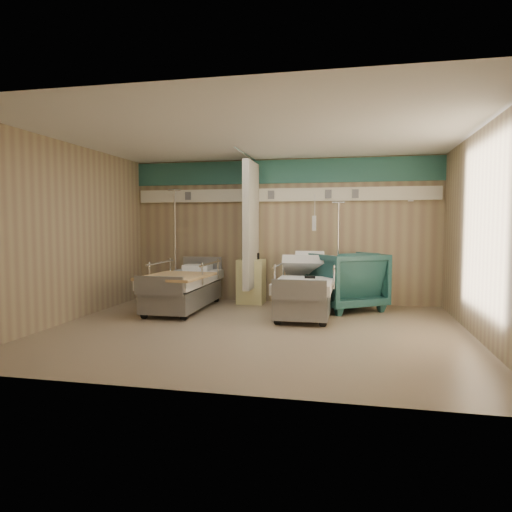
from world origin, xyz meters
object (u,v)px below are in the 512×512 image
at_px(bed_left, 183,292).
at_px(visitor_armchair, 346,281).
at_px(bedside_cabinet, 251,281).
at_px(bed_right, 306,296).
at_px(iv_stand_left, 176,278).
at_px(iv_stand_right, 338,285).

relative_size(bed_left, visitor_armchair, 1.88).
height_order(bedside_cabinet, visitor_armchair, visitor_armchair).
bearing_deg(visitor_armchair, bed_right, 8.60).
bearing_deg(bedside_cabinet, visitor_armchair, -9.46).
relative_size(bed_right, visitor_armchair, 1.88).
distance_m(bed_right, iv_stand_left, 2.81).
relative_size(bedside_cabinet, iv_stand_left, 0.38).
relative_size(bed_right, iv_stand_left, 0.97).
distance_m(iv_stand_right, iv_stand_left, 3.18).
bearing_deg(bed_right, visitor_armchair, 42.71).
distance_m(bed_left, iv_stand_right, 2.84).
bearing_deg(iv_stand_left, visitor_armchair, -3.87).
height_order(bed_left, iv_stand_right, iv_stand_right).
bearing_deg(bedside_cabinet, bed_left, -139.40).
distance_m(bed_right, iv_stand_right, 1.01).
relative_size(bedside_cabinet, iv_stand_right, 0.44).
relative_size(bed_left, iv_stand_right, 1.11).
xyz_separation_m(bed_right, iv_stand_right, (0.50, 0.87, 0.08)).
relative_size(bed_left, iv_stand_left, 0.97).
bearing_deg(iv_stand_right, bed_right, -119.92).
bearing_deg(bed_right, bedside_cabinet, 141.95).
relative_size(bedside_cabinet, visitor_armchair, 0.74).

